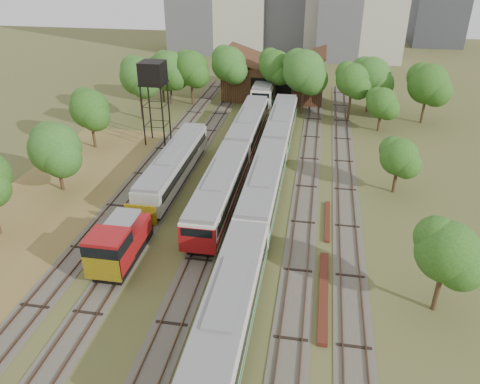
% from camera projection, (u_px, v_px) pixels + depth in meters
% --- Properties ---
extents(ground, '(240.00, 240.00, 0.00)m').
position_uv_depth(ground, '(188.00, 365.00, 28.31)').
color(ground, '#475123').
rests_on(ground, ground).
extents(dry_grass_patch, '(14.00, 60.00, 0.04)m').
position_uv_depth(dry_grass_patch, '(0.00, 258.00, 37.98)').
color(dry_grass_patch, brown).
rests_on(dry_grass_patch, ground).
extents(tracks, '(24.60, 80.00, 0.19)m').
position_uv_depth(tracks, '(244.00, 182.00, 50.15)').
color(tracks, '#4C473D').
rests_on(tracks, ground).
extents(railcar_red_set, '(3.04, 34.58, 3.76)m').
position_uv_depth(railcar_red_set, '(236.00, 155.00, 51.62)').
color(railcar_red_set, black).
rests_on(railcar_red_set, ground).
extents(railcar_green_set, '(3.04, 52.08, 3.76)m').
position_uv_depth(railcar_green_set, '(263.00, 188.00, 44.57)').
color(railcar_green_set, black).
rests_on(railcar_green_set, ground).
extents(railcar_rear, '(3.09, 16.08, 3.83)m').
position_uv_depth(railcar_rear, '(267.00, 86.00, 76.36)').
color(railcar_rear, black).
rests_on(railcar_rear, ground).
extents(shunter_locomotive, '(2.88, 8.10, 3.77)m').
position_uv_depth(shunter_locomotive, '(118.00, 244.00, 36.50)').
color(shunter_locomotive, black).
rests_on(shunter_locomotive, ground).
extents(old_grey_coach, '(2.82, 18.00, 3.48)m').
position_uv_depth(old_grey_coach, '(174.00, 165.00, 49.45)').
color(old_grey_coach, black).
rests_on(old_grey_coach, ground).
extents(water_tower, '(2.97, 2.97, 10.29)m').
position_uv_depth(water_tower, '(153.00, 75.00, 56.18)').
color(water_tower, black).
rests_on(water_tower, ground).
extents(rail_pile_near, '(0.66, 9.95, 0.33)m').
position_uv_depth(rail_pile_near, '(323.00, 294.00, 33.83)').
color(rail_pile_near, '#562418').
rests_on(rail_pile_near, ground).
extents(rail_pile_far, '(0.44, 7.02, 0.23)m').
position_uv_depth(rail_pile_far, '(327.00, 221.00, 42.92)').
color(rail_pile_far, '#562418').
rests_on(rail_pile_far, ground).
extents(maintenance_shed, '(16.45, 11.55, 7.58)m').
position_uv_depth(maintenance_shed, '(275.00, 78.00, 77.56)').
color(maintenance_shed, '#3D2016').
rests_on(maintenance_shed, ground).
extents(tree_band_left, '(7.36, 65.13, 8.87)m').
position_uv_depth(tree_band_left, '(83.00, 121.00, 51.94)').
color(tree_band_left, '#382616').
rests_on(tree_band_left, ground).
extents(tree_band_far, '(43.55, 10.20, 9.39)m').
position_uv_depth(tree_band_far, '(286.00, 72.00, 69.22)').
color(tree_band_far, '#382616').
rests_on(tree_band_far, ground).
extents(tree_band_right, '(4.84, 39.91, 6.95)m').
position_uv_depth(tree_band_right, '(403.00, 155.00, 45.88)').
color(tree_band_right, '#382616').
rests_on(tree_band_right, ground).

